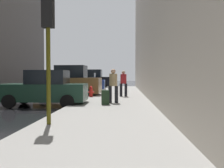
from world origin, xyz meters
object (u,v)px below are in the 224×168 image
rolling_suitcase (105,97)px  parked_bronze_suv (69,82)px  parked_dark_green_sedan (45,89)px  traffic_light (48,31)px  pedestrian_in_tan_coat (113,84)px  pedestrian_in_red_jacket (123,82)px  fire_hydrant (91,91)px  parked_blue_sedan (84,83)px  parked_black_suv (92,80)px

rolling_suitcase → parked_bronze_suv: bearing=117.4°
parked_dark_green_sedan → traffic_light: size_ratio=1.18×
parked_bronze_suv → rolling_suitcase: bearing=-62.6°
traffic_light → rolling_suitcase: 5.56m
parked_bronze_suv → pedestrian_in_tan_coat: 6.21m
parked_bronze_suv → parked_dark_green_sedan: bearing=-90.0°
pedestrian_in_red_jacket → fire_hydrant: bearing=-169.0°
parked_bronze_suv → traffic_light: size_ratio=1.30×
pedestrian_in_tan_coat → pedestrian_in_red_jacket: same height
fire_hydrant → pedestrian_in_tan_coat: size_ratio=0.41×
parked_dark_green_sedan → fire_hydrant: bearing=64.4°
parked_blue_sedan → parked_black_suv: (-0.00, 5.94, 0.18)m
pedestrian_in_red_jacket → parked_blue_sedan: bearing=117.5°
parked_dark_green_sedan → fire_hydrant: parked_dark_green_sedan is taller
parked_bronze_suv → traffic_light: traffic_light is taller
pedestrian_in_tan_coat → pedestrian_in_red_jacket: (0.49, 3.88, 0.00)m
parked_blue_sedan → pedestrian_in_red_jacket: pedestrian_in_red_jacket is taller
traffic_light → parked_black_suv: bearing=94.6°
parked_dark_green_sedan → parked_bronze_suv: size_ratio=0.91×
fire_hydrant → parked_black_suv: bearing=97.4°
parked_bronze_suv → pedestrian_in_red_jacket: size_ratio=2.73×
parked_blue_sedan → parked_dark_green_sedan: bearing=-90.0°
fire_hydrant → parked_bronze_suv: bearing=136.4°
parked_blue_sedan → fire_hydrant: 8.12m
parked_bronze_suv → fire_hydrant: 2.55m
parked_bronze_suv → rolling_suitcase: size_ratio=4.48×
pedestrian_in_red_jacket → traffic_light: bearing=-102.1°
parked_bronze_suv → rolling_suitcase: 6.68m
rolling_suitcase → pedestrian_in_red_jacket: bearing=79.6°
parked_dark_green_sedan → parked_blue_sedan: bearing=90.0°
pedestrian_in_red_jacket → rolling_suitcase: (-0.84, -4.61, -0.61)m
fire_hydrant → rolling_suitcase: rolling_suitcase is taller
parked_bronze_suv → pedestrian_in_red_jacket: parked_bronze_suv is taller
parked_black_suv → rolling_suitcase: 18.31m
parked_blue_sedan → pedestrian_in_tan_coat: pedestrian_in_tan_coat is taller
parked_dark_green_sedan → parked_black_suv: size_ratio=0.91×
traffic_light → pedestrian_in_red_jacket: 9.89m
fire_hydrant → pedestrian_in_red_jacket: bearing=11.0°
pedestrian_in_red_jacket → rolling_suitcase: 4.72m
parked_bronze_suv → pedestrian_in_red_jacket: bearing=-18.5°
pedestrian_in_tan_coat → parked_black_suv: bearing=101.1°
parked_blue_sedan → pedestrian_in_tan_coat: (3.41, -11.38, 0.26)m
fire_hydrant → parked_blue_sedan: bearing=102.8°
traffic_light → rolling_suitcase: bearing=76.3°
parked_black_suv → fire_hydrant: parked_black_suv is taller
pedestrian_in_red_jacket → parked_black_suv: bearing=106.2°
traffic_light → parked_bronze_suv: bearing=99.7°
parked_bronze_suv → traffic_light: (1.85, -10.84, 1.73)m
traffic_light → pedestrian_in_tan_coat: size_ratio=2.11×
fire_hydrant → parked_dark_green_sedan: bearing=-115.6°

